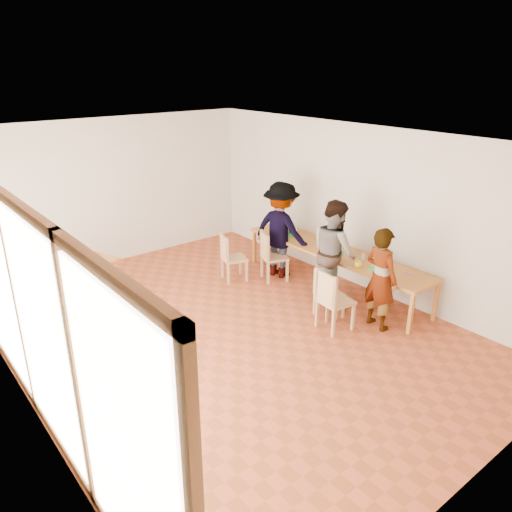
% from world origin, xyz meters
% --- Properties ---
extents(ground, '(8.00, 8.00, 0.00)m').
position_xyz_m(ground, '(0.00, 0.00, 0.00)').
color(ground, '#AF4C2A').
rests_on(ground, ground).
extents(wall_back, '(6.00, 0.10, 3.00)m').
position_xyz_m(wall_back, '(0.00, 4.00, 1.50)').
color(wall_back, beige).
rests_on(wall_back, ground).
extents(wall_front, '(6.00, 0.10, 3.00)m').
position_xyz_m(wall_front, '(0.00, -4.00, 1.50)').
color(wall_front, beige).
rests_on(wall_front, ground).
extents(wall_right, '(0.10, 8.00, 3.00)m').
position_xyz_m(wall_right, '(3.00, 0.00, 1.50)').
color(wall_right, beige).
rests_on(wall_right, ground).
extents(window_wall, '(0.10, 8.00, 3.00)m').
position_xyz_m(window_wall, '(-2.96, 0.00, 1.50)').
color(window_wall, white).
rests_on(window_wall, ground).
extents(ceiling, '(6.00, 8.00, 0.04)m').
position_xyz_m(ceiling, '(0.00, 0.00, 3.02)').
color(ceiling, white).
rests_on(ceiling, wall_back).
extents(communal_table, '(0.80, 4.00, 0.75)m').
position_xyz_m(communal_table, '(2.50, 0.10, 0.70)').
color(communal_table, '#BB7329').
rests_on(communal_table, ground).
extents(side_table, '(0.90, 0.90, 0.75)m').
position_xyz_m(side_table, '(-1.30, 2.51, 0.67)').
color(side_table, '#BB7329').
rests_on(side_table, ground).
extents(chair_near, '(0.45, 0.45, 0.45)m').
position_xyz_m(chair_near, '(1.52, -0.62, 0.52)').
color(chair_near, tan).
rests_on(chair_near, ground).
extents(chair_mid, '(0.52, 0.52, 0.54)m').
position_xyz_m(chair_mid, '(1.27, -0.96, 0.62)').
color(chair_mid, tan).
rests_on(chair_mid, ground).
extents(chair_far, '(0.55, 0.55, 0.50)m').
position_xyz_m(chair_far, '(1.18, 1.61, 0.57)').
color(chair_far, tan).
rests_on(chair_far, ground).
extents(chair_empty, '(0.59, 0.59, 0.52)m').
position_xyz_m(chair_empty, '(1.80, 1.14, 0.60)').
color(chair_empty, tan).
rests_on(chair_empty, ground).
extents(chair_spare, '(0.62, 0.62, 0.54)m').
position_xyz_m(chair_spare, '(-1.69, 0.72, 0.62)').
color(chair_spare, tan).
rests_on(chair_spare, ground).
extents(person_near, '(0.45, 0.64, 1.67)m').
position_xyz_m(person_near, '(1.97, -1.35, 0.84)').
color(person_near, gray).
rests_on(person_near, ground).
extents(person_mid, '(0.98, 1.10, 1.86)m').
position_xyz_m(person_mid, '(2.08, -0.26, 0.93)').
color(person_mid, gray).
rests_on(person_mid, ground).
extents(person_far, '(0.94, 1.34, 1.89)m').
position_xyz_m(person_far, '(2.14, 1.19, 0.95)').
color(person_far, gray).
rests_on(person_far, ground).
extents(laptop_near, '(0.23, 0.25, 0.18)m').
position_xyz_m(laptop_near, '(2.40, -0.95, 0.80)').
color(laptop_near, green).
rests_on(laptop_near, communal_table).
extents(laptop_mid, '(0.27, 0.28, 0.20)m').
position_xyz_m(laptop_mid, '(2.43, -0.03, 0.81)').
color(laptop_mid, green).
rests_on(laptop_mid, communal_table).
extents(laptop_far, '(0.25, 0.27, 0.19)m').
position_xyz_m(laptop_far, '(2.48, 1.26, 0.80)').
color(laptop_far, green).
rests_on(laptop_far, communal_table).
extents(yellow_mug, '(0.14, 0.14, 0.10)m').
position_xyz_m(yellow_mug, '(2.23, -0.68, 0.80)').
color(yellow_mug, yellow).
rests_on(yellow_mug, communal_table).
extents(green_bottle, '(0.07, 0.07, 0.28)m').
position_xyz_m(green_bottle, '(2.28, -0.06, 0.89)').
color(green_bottle, '#1D7338').
rests_on(green_bottle, communal_table).
extents(clear_glass, '(0.07, 0.07, 0.09)m').
position_xyz_m(clear_glass, '(2.56, -0.50, 0.80)').
color(clear_glass, silver).
rests_on(clear_glass, communal_table).
extents(condiment_cup, '(0.08, 0.08, 0.06)m').
position_xyz_m(condiment_cup, '(2.38, -1.18, 0.78)').
color(condiment_cup, white).
rests_on(condiment_cup, communal_table).
extents(pink_phone, '(0.05, 0.10, 0.01)m').
position_xyz_m(pink_phone, '(2.65, -1.38, 0.76)').
color(pink_phone, '#B93C79').
rests_on(pink_phone, communal_table).
extents(black_pouch, '(0.16, 0.26, 0.09)m').
position_xyz_m(black_pouch, '(2.17, -1.23, 0.80)').
color(black_pouch, black).
rests_on(black_pouch, communal_table).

